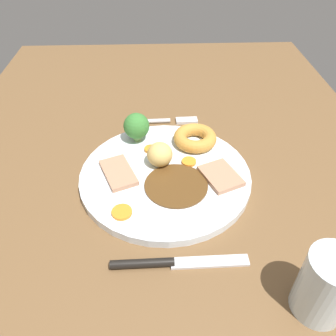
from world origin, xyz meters
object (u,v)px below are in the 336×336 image
(meat_slice_under, at_px, (118,173))
(yorkshire_pudding, at_px, (195,138))
(carrot_coin_side, at_px, (122,212))
(roast_potato_left, at_px, (160,153))
(carrot_coin_front, at_px, (189,162))
(fork, at_px, (164,121))
(broccoli_floret, at_px, (136,126))
(water_glass, at_px, (326,286))
(carrot_coin_back, at_px, (150,149))
(dinner_plate, at_px, (168,176))
(meat_slice_main, at_px, (221,176))
(knife, at_px, (167,263))

(meat_slice_under, relative_size, yorkshire_pudding, 0.99)
(carrot_coin_side, bearing_deg, roast_potato_left, 152.97)
(carrot_coin_front, distance_m, fork, 0.16)
(broccoli_floret, height_order, water_glass, water_glass)
(meat_slice_under, height_order, carrot_coin_side, meat_slice_under)
(carrot_coin_back, xyz_separation_m, broccoli_floret, (-0.03, -0.02, 0.03))
(meat_slice_under, xyz_separation_m, broccoli_floret, (-0.10, 0.03, 0.03))
(dinner_plate, relative_size, carrot_coin_back, 12.91)
(meat_slice_main, distance_m, knife, 0.18)
(dinner_plate, distance_m, yorkshire_pudding, 0.10)
(knife, bearing_deg, yorkshire_pudding, 75.45)
(carrot_coin_back, height_order, carrot_coin_side, same)
(broccoli_floret, bearing_deg, yorkshire_pudding, 82.02)
(meat_slice_main, xyz_separation_m, meat_slice_under, (-0.02, -0.17, 0.00))
(meat_slice_main, height_order, carrot_coin_side, meat_slice_main)
(dinner_plate, height_order, roast_potato_left, roast_potato_left)
(carrot_coin_front, bearing_deg, water_glass, 26.85)
(yorkshire_pudding, xyz_separation_m, carrot_coin_side, (0.17, -0.13, -0.01))
(meat_slice_under, relative_size, roast_potato_left, 1.76)
(fork, bearing_deg, carrot_coin_back, -105.19)
(meat_slice_main, bearing_deg, carrot_coin_side, -65.47)
(meat_slice_under, relative_size, carrot_coin_side, 2.59)
(carrot_coin_front, bearing_deg, meat_slice_under, -78.60)
(yorkshire_pudding, height_order, roast_potato_left, roast_potato_left)
(yorkshire_pudding, bearing_deg, carrot_coin_side, -36.36)
(meat_slice_under, relative_size, carrot_coin_back, 3.56)
(meat_slice_main, bearing_deg, water_glass, 20.41)
(roast_potato_left, distance_m, fork, 0.15)
(roast_potato_left, height_order, broccoli_floret, broccoli_floret)
(roast_potato_left, xyz_separation_m, broccoli_floret, (-0.07, -0.04, 0.01))
(fork, bearing_deg, dinner_plate, -90.90)
(meat_slice_main, relative_size, carrot_coin_side, 2.26)
(dinner_plate, bearing_deg, meat_slice_main, 79.24)
(knife, xyz_separation_m, water_glass, (0.06, 0.18, 0.04))
(knife, bearing_deg, dinner_plate, 86.50)
(carrot_coin_back, bearing_deg, carrot_coin_front, 59.58)
(yorkshire_pudding, bearing_deg, meat_slice_main, 18.72)
(dinner_plate, bearing_deg, water_glass, 35.57)
(dinner_plate, height_order, carrot_coin_side, carrot_coin_side)
(dinner_plate, bearing_deg, knife, -2.57)
(carrot_coin_side, relative_size, broccoli_floret, 0.55)
(broccoli_floret, bearing_deg, meat_slice_main, 51.27)
(meat_slice_main, distance_m, carrot_coin_side, 0.17)
(meat_slice_under, relative_size, water_glass, 0.87)
(broccoli_floret, bearing_deg, carrot_coin_back, 35.89)
(carrot_coin_back, height_order, fork, carrot_coin_back)
(dinner_plate, height_order, fork, dinner_plate)
(carrot_coin_side, bearing_deg, meat_slice_under, -172.71)
(dinner_plate, xyz_separation_m, knife, (0.17, -0.01, -0.00))
(yorkshire_pudding, distance_m, roast_potato_left, 0.09)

